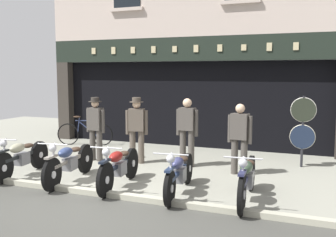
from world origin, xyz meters
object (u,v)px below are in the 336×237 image
at_px(salesman_left, 96,126).
at_px(salesman_right, 187,129).
at_px(advert_board_near, 148,87).
at_px(motorcycle_center_right, 179,172).
at_px(tyre_sign_pole, 303,124).
at_px(motorcycle_left, 22,157).
at_px(advert_board_far, 117,89).
at_px(shopkeeper_center, 137,127).
at_px(assistant_far_right, 240,136).
at_px(motorcycle_center, 119,166).
at_px(leaning_bicycle, 85,133).
at_px(motorcycle_right, 247,177).
at_px(motorcycle_center_left, 69,161).

height_order(salesman_left, salesman_right, salesman_right).
bearing_deg(salesman_left, advert_board_near, -87.86).
distance_m(motorcycle_center_right, tyre_sign_pole, 3.73).
distance_m(salesman_left, tyre_sign_pole, 5.12).
height_order(motorcycle_left, advert_board_far, advert_board_far).
bearing_deg(shopkeeper_center, salesman_left, -7.17).
bearing_deg(assistant_far_right, salesman_right, -3.17).
bearing_deg(motorcycle_center, leaning_bicycle, -55.04).
bearing_deg(advert_board_near, tyre_sign_pole, -18.55).
relative_size(motorcycle_right, shopkeeper_center, 1.27).
height_order(motorcycle_center, motorcycle_right, motorcycle_right).
bearing_deg(salesman_left, motorcycle_center_right, 153.98).
bearing_deg(motorcycle_center, shopkeeper_center, -80.04).
bearing_deg(motorcycle_center_right, motorcycle_center_left, -5.62).
height_order(motorcycle_left, salesman_left, salesman_left).
distance_m(salesman_right, advert_board_near, 3.48).
distance_m(motorcycle_left, advert_board_far, 4.89).
bearing_deg(motorcycle_center_left, advert_board_far, -80.50).
xyz_separation_m(motorcycle_center, shopkeeper_center, (-0.60, 2.01, 0.49)).
distance_m(motorcycle_center, motorcycle_right, 2.51).
relative_size(motorcycle_right, salesman_right, 1.27).
relative_size(motorcycle_right, advert_board_near, 1.94).
relative_size(motorcycle_center_left, advert_board_near, 1.94).
bearing_deg(leaning_bicycle, motorcycle_center_right, 35.34).
relative_size(advert_board_near, advert_board_far, 1.07).
bearing_deg(motorcycle_center, advert_board_near, -78.80).
xyz_separation_m(motorcycle_center, tyre_sign_pole, (3.26, 3.11, 0.61)).
distance_m(motorcycle_right, salesman_left, 4.61).
height_order(motorcycle_right, advert_board_near, advert_board_near).
bearing_deg(motorcycle_center, advert_board_far, -67.35).
xyz_separation_m(motorcycle_center, motorcycle_center_right, (1.26, 0.02, -0.01)).
relative_size(motorcycle_center_right, salesman_right, 1.25).
height_order(motorcycle_right, tyre_sign_pole, tyre_sign_pole).
distance_m(motorcycle_center_right, shopkeeper_center, 2.76).
xyz_separation_m(salesman_left, shopkeeper_center, (1.11, 0.13, 0.02)).
bearing_deg(advert_board_far, motorcycle_right, -42.07).
distance_m(motorcycle_right, assistant_far_right, 1.92).
height_order(shopkeeper_center, tyre_sign_pole, tyre_sign_pole).
bearing_deg(salesman_right, advert_board_near, -44.94).
xyz_separation_m(assistant_far_right, advert_board_near, (-3.52, 2.84, 0.94)).
xyz_separation_m(tyre_sign_pole, advert_board_near, (-4.77, 1.60, 0.78)).
distance_m(motorcycle_center_left, leaning_bicycle, 4.20).
bearing_deg(salesman_right, motorcycle_left, 39.32).
height_order(salesman_left, advert_board_near, advert_board_near).
xyz_separation_m(motorcycle_right, advert_board_far, (-5.14, 4.64, 1.27)).
distance_m(motorcycle_center_left, advert_board_near, 4.94).
distance_m(advert_board_near, advert_board_far, 1.13).
bearing_deg(motorcycle_right, motorcycle_center_left, -2.49).
bearing_deg(motorcycle_center_left, shopkeeper_center, -113.25).
bearing_deg(shopkeeper_center, advert_board_near, -85.08).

